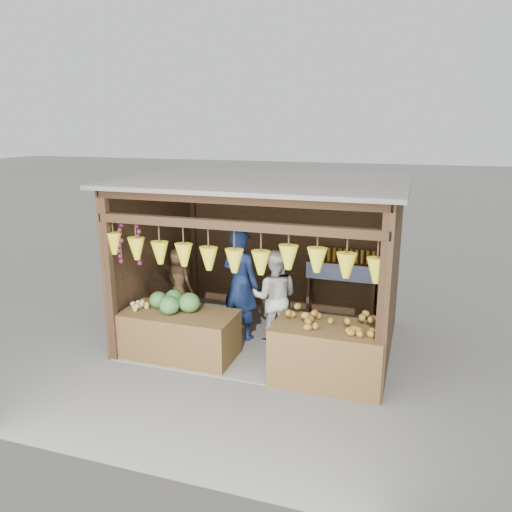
{
  "coord_description": "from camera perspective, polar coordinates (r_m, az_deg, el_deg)",
  "views": [
    {
      "loc": [
        2.27,
        -7.38,
        3.47
      ],
      "look_at": [
        -0.12,
        -0.1,
        1.44
      ],
      "focal_mm": 35.0,
      "sensor_mm": 36.0,
      "label": 1
    }
  ],
  "objects": [
    {
      "name": "mango_pile",
      "position": [
        6.88,
        8.4,
        -6.99
      ],
      "size": [
        1.4,
        0.64,
        0.22
      ],
      "primitive_type": null,
      "color": "#AA4516",
      "rests_on": "counter_right"
    },
    {
      "name": "counter_right",
      "position": [
        7.06,
        8.2,
        -11.01
      ],
      "size": [
        1.51,
        0.85,
        0.82
      ],
      "primitive_type": "cube",
      "color": "#51361B",
      "rests_on": "ground"
    },
    {
      "name": "ground",
      "position": [
        8.46,
        1.02,
        -9.38
      ],
      "size": [
        80.0,
        80.0,
        0.0
      ],
      "primitive_type": "plane",
      "color": "#514F49",
      "rests_on": "ground"
    },
    {
      "name": "melon_pile",
      "position": [
        7.73,
        -9.37,
        -4.99
      ],
      "size": [
        1.0,
        0.5,
        0.32
      ],
      "primitive_type": null,
      "color": "#155218",
      "rests_on": "counter_left"
    },
    {
      "name": "vendor_seated",
      "position": [
        8.84,
        -8.79,
        -2.68
      ],
      "size": [
        0.66,
        0.56,
        1.14
      ],
      "primitive_type": "imported",
      "rotation": [
        0.0,
        0.0,
        2.73
      ],
      "color": "#523820",
      "rests_on": "stool"
    },
    {
      "name": "man_standing",
      "position": [
        8.17,
        -1.79,
        -3.25
      ],
      "size": [
        0.79,
        0.64,
        1.87
      ],
      "primitive_type": "imported",
      "rotation": [
        0.0,
        0.0,
        2.81
      ],
      "color": "#122146",
      "rests_on": "ground"
    },
    {
      "name": "stool",
      "position": [
        9.07,
        -8.61,
        -6.93
      ],
      "size": [
        0.29,
        0.29,
        0.27
      ],
      "primitive_type": "cube",
      "color": "black",
      "rests_on": "ground"
    },
    {
      "name": "back_shelf",
      "position": [
        9.13,
        9.76,
        -1.93
      ],
      "size": [
        1.25,
        0.32,
        1.32
      ],
      "color": "#382314",
      "rests_on": "ground"
    },
    {
      "name": "tanfruit_pile",
      "position": [
        7.92,
        -13.21,
        -5.43
      ],
      "size": [
        0.34,
        0.4,
        0.13
      ],
      "primitive_type": null,
      "color": "#9C8B48",
      "rests_on": "counter_left"
    },
    {
      "name": "counter_left",
      "position": [
        7.81,
        -8.73,
        -8.83
      ],
      "size": [
        1.73,
        0.85,
        0.72
      ],
      "primitive_type": "cube",
      "color": "#4F381A",
      "rests_on": "ground"
    },
    {
      "name": "woman_standing",
      "position": [
        8.03,
        2.17,
        -4.74
      ],
      "size": [
        0.85,
        0.71,
        1.57
      ],
      "primitive_type": "imported",
      "rotation": [
        0.0,
        0.0,
        3.3
      ],
      "color": "silver",
      "rests_on": "ground"
    },
    {
      "name": "stall_structure",
      "position": [
        7.9,
        0.75,
        1.62
      ],
      "size": [
        4.3,
        3.3,
        2.66
      ],
      "color": "slate",
      "rests_on": "ground"
    }
  ]
}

